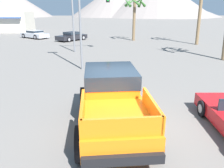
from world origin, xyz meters
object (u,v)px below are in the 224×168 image
Objects in this scene: orange_pickup_truck at (112,96)px; palm_tree_leaning at (134,7)px; traffic_light_main at (88,8)px; parked_car_silver at (35,34)px; parked_car_dark at (72,36)px.

palm_tree_leaning reaches higher than orange_pickup_truck.
orange_pickup_truck is 0.92× the size of traffic_light_main.
parked_car_silver is 14.60m from palm_tree_leaning.
orange_pickup_truck is 0.96× the size of palm_tree_leaning.
traffic_light_main reaches higher than parked_car_dark.
traffic_light_main is 1.04× the size of palm_tree_leaning.
parked_car_silver is at bearing 168.36° from palm_tree_leaning.
palm_tree_leaning is at bearing -142.27° from parked_car_dark.
traffic_light_main is at bearing -122.91° from palm_tree_leaning.
traffic_light_main reaches higher than orange_pickup_truck.
palm_tree_leaning is (13.86, -2.86, 3.59)m from parked_car_silver.
traffic_light_main is at bearing 148.71° from parked_car_dark.
parked_car_silver is 6.25m from parked_car_dark.
palm_tree_leaning is at bearing -63.85° from parked_car_silver.
parked_car_dark is 9.52m from traffic_light_main.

